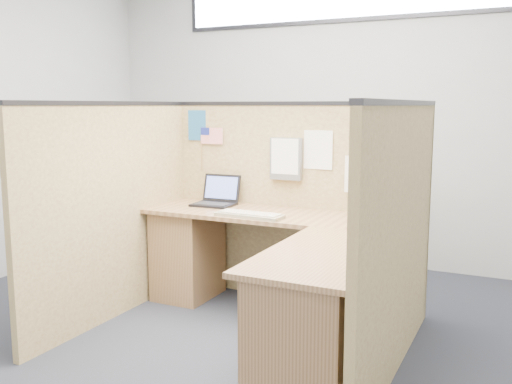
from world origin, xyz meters
The scene contains 14 objects.
floor centered at (0.00, 0.00, 0.00)m, with size 5.00×5.00×0.00m, color #1F242C.
wall_back centered at (0.00, 2.25, 1.40)m, with size 5.00×5.00×0.00m, color #A6A8AB.
clerestory_window centered at (0.00, 2.23, 2.45)m, with size 3.30×0.04×0.38m.
cubicle_partitions centered at (0.00, 0.43, 0.77)m, with size 2.06×1.83×1.53m.
l_desk centered at (0.18, 0.29, 0.39)m, with size 1.95×1.75×0.73m.
laptop centered at (-0.56, 0.82, 0.79)m, with size 0.32×0.31×0.23m.
keyboard centered at (-0.11, 0.48, 0.75)m, with size 0.49×0.18×0.03m.
mouse centered at (0.71, 0.55, 0.75)m, with size 0.12×0.07×0.05m, color #B7B8BC.
hand_forearm centered at (0.72, 0.41, 0.77)m, with size 0.12×0.42×0.09m.
blue_poster centered at (-0.82, 0.97, 1.34)m, with size 0.18×0.00×0.24m, color #1D5586.
american_flag centered at (-0.71, 0.96, 1.25)m, with size 0.20×0.01×0.35m.
file_holder centered at (-0.03, 0.94, 1.10)m, with size 0.25×0.05×0.32m.
paper_left centered at (0.21, 0.97, 1.18)m, with size 0.23×0.00×0.29m, color white.
paper_right centered at (0.53, 0.97, 1.01)m, with size 0.21×0.00×0.27m, color white.
Camera 1 is at (1.64, -3.01, 1.50)m, focal length 40.00 mm.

